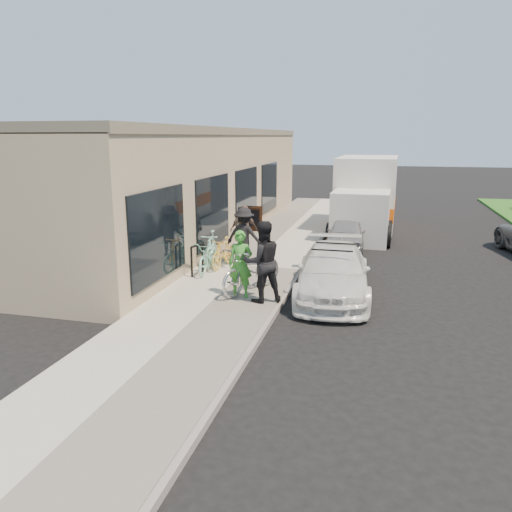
{
  "coord_description": "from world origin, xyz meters",
  "views": [
    {
      "loc": [
        1.78,
        -10.95,
        3.93
      ],
      "look_at": [
        -1.2,
        0.62,
        1.05
      ],
      "focal_mm": 35.0,
      "sensor_mm": 36.0,
      "label": 1
    }
  ],
  "objects_px": {
    "sedan_white": "(333,272)",
    "sedan_silver": "(347,233)",
    "moving_truck": "(365,199)",
    "cruiser_bike_a": "(211,249)",
    "tandem_bike": "(252,269)",
    "man_standing": "(262,262)",
    "woman_rider": "(240,264)",
    "cruiser_bike_b": "(209,256)",
    "sandwich_board": "(254,219)",
    "bystander_a": "(244,236)",
    "bystander_b": "(244,230)",
    "bike_rack": "(197,256)",
    "cruiser_bike_c": "(223,253)"
  },
  "relations": [
    {
      "from": "moving_truck",
      "to": "cruiser_bike_a",
      "type": "xyz_separation_m",
      "value": [
        -4.15,
        -7.55,
        -0.71
      ]
    },
    {
      "from": "sandwich_board",
      "to": "cruiser_bike_b",
      "type": "xyz_separation_m",
      "value": [
        0.33,
        -6.41,
        -0.06
      ]
    },
    {
      "from": "sedan_silver",
      "to": "bystander_a",
      "type": "height_order",
      "value": "bystander_a"
    },
    {
      "from": "woman_rider",
      "to": "cruiser_bike_b",
      "type": "distance_m",
      "value": 2.5
    },
    {
      "from": "moving_truck",
      "to": "woman_rider",
      "type": "relative_size",
      "value": 3.93
    },
    {
      "from": "tandem_bike",
      "to": "sedan_white",
      "type": "bearing_deg",
      "value": 41.62
    },
    {
      "from": "tandem_bike",
      "to": "cruiser_bike_a",
      "type": "distance_m",
      "value": 2.86
    },
    {
      "from": "moving_truck",
      "to": "bystander_b",
      "type": "distance_m",
      "value": 6.91
    },
    {
      "from": "bike_rack",
      "to": "moving_truck",
      "type": "xyz_separation_m",
      "value": [
        4.19,
        8.62,
        0.7
      ]
    },
    {
      "from": "sandwich_board",
      "to": "moving_truck",
      "type": "xyz_separation_m",
      "value": [
        4.33,
        1.82,
        0.71
      ]
    },
    {
      "from": "man_standing",
      "to": "cruiser_bike_b",
      "type": "xyz_separation_m",
      "value": [
        -2.11,
        2.17,
        -0.51
      ]
    },
    {
      "from": "woman_rider",
      "to": "bystander_b",
      "type": "relative_size",
      "value": 1.0
    },
    {
      "from": "man_standing",
      "to": "cruiser_bike_b",
      "type": "height_order",
      "value": "man_standing"
    },
    {
      "from": "woman_rider",
      "to": "man_standing",
      "type": "distance_m",
      "value": 0.65
    },
    {
      "from": "sedan_silver",
      "to": "cruiser_bike_c",
      "type": "height_order",
      "value": "sedan_silver"
    },
    {
      "from": "cruiser_bike_b",
      "to": "sedan_silver",
      "type": "bearing_deg",
      "value": 49.15
    },
    {
      "from": "woman_rider",
      "to": "cruiser_bike_c",
      "type": "relative_size",
      "value": 1.09
    },
    {
      "from": "woman_rider",
      "to": "cruiser_bike_b",
      "type": "bearing_deg",
      "value": 123.55
    },
    {
      "from": "moving_truck",
      "to": "bike_rack",
      "type": "bearing_deg",
      "value": -114.42
    },
    {
      "from": "bike_rack",
      "to": "sedan_white",
      "type": "xyz_separation_m",
      "value": [
        3.82,
        -0.53,
        -0.05
      ]
    },
    {
      "from": "sedan_silver",
      "to": "bystander_b",
      "type": "relative_size",
      "value": 2.0
    },
    {
      "from": "sandwich_board",
      "to": "woman_rider",
      "type": "distance_m",
      "value": 8.56
    },
    {
      "from": "bike_rack",
      "to": "cruiser_bike_b",
      "type": "relative_size",
      "value": 0.51
    },
    {
      "from": "bike_rack",
      "to": "cruiser_bike_c",
      "type": "distance_m",
      "value": 1.05
    },
    {
      "from": "bike_rack",
      "to": "cruiser_bike_c",
      "type": "xyz_separation_m",
      "value": [
        0.46,
        0.94,
        -0.08
      ]
    },
    {
      "from": "cruiser_bike_c",
      "to": "bystander_a",
      "type": "xyz_separation_m",
      "value": [
        0.47,
        0.58,
        0.41
      ]
    },
    {
      "from": "cruiser_bike_a",
      "to": "cruiser_bike_c",
      "type": "xyz_separation_m",
      "value": [
        0.42,
        -0.12,
        -0.06
      ]
    },
    {
      "from": "moving_truck",
      "to": "man_standing",
      "type": "relative_size",
      "value": 3.32
    },
    {
      "from": "bike_rack",
      "to": "sedan_white",
      "type": "distance_m",
      "value": 3.86
    },
    {
      "from": "sandwich_board",
      "to": "tandem_bike",
      "type": "xyz_separation_m",
      "value": [
        2.03,
        -7.92,
        0.06
      ]
    },
    {
      "from": "sandwich_board",
      "to": "bystander_a",
      "type": "bearing_deg",
      "value": -82.26
    },
    {
      "from": "bike_rack",
      "to": "sedan_silver",
      "type": "xyz_separation_m",
      "value": [
        3.72,
        5.1,
        -0.12
      ]
    },
    {
      "from": "tandem_bike",
      "to": "cruiser_bike_b",
      "type": "xyz_separation_m",
      "value": [
        -1.7,
        1.51,
        -0.12
      ]
    },
    {
      "from": "sandwich_board",
      "to": "bystander_b",
      "type": "relative_size",
      "value": 0.61
    },
    {
      "from": "man_standing",
      "to": "bike_rack",
      "type": "bearing_deg",
      "value": -69.1
    },
    {
      "from": "sandwich_board",
      "to": "sedan_white",
      "type": "relative_size",
      "value": 0.22
    },
    {
      "from": "sedan_silver",
      "to": "tandem_bike",
      "type": "height_order",
      "value": "tandem_bike"
    },
    {
      "from": "cruiser_bike_a",
      "to": "moving_truck",
      "type": "bearing_deg",
      "value": 51.03
    },
    {
      "from": "sedan_silver",
      "to": "moving_truck",
      "type": "xyz_separation_m",
      "value": [
        0.47,
        3.52,
        0.82
      ]
    },
    {
      "from": "sedan_white",
      "to": "sedan_silver",
      "type": "distance_m",
      "value": 5.62
    },
    {
      "from": "man_standing",
      "to": "bystander_a",
      "type": "height_order",
      "value": "man_standing"
    },
    {
      "from": "bystander_a",
      "to": "bystander_b",
      "type": "bearing_deg",
      "value": -69.4
    },
    {
      "from": "tandem_bike",
      "to": "moving_truck",
      "type": "bearing_deg",
      "value": 101.16
    },
    {
      "from": "sedan_white",
      "to": "cruiser_bike_b",
      "type": "xyz_separation_m",
      "value": [
        -3.62,
        0.91,
        -0.03
      ]
    },
    {
      "from": "sedan_white",
      "to": "cruiser_bike_a",
      "type": "relative_size",
      "value": 2.63
    },
    {
      "from": "tandem_bike",
      "to": "cruiser_bike_a",
      "type": "xyz_separation_m",
      "value": [
        -1.85,
        2.19,
        -0.06
      ]
    },
    {
      "from": "cruiser_bike_b",
      "to": "woman_rider",
      "type": "bearing_deg",
      "value": -56.17
    },
    {
      "from": "moving_truck",
      "to": "cruiser_bike_a",
      "type": "distance_m",
      "value": 8.65
    },
    {
      "from": "moving_truck",
      "to": "cruiser_bike_a",
      "type": "height_order",
      "value": "moving_truck"
    },
    {
      "from": "tandem_bike",
      "to": "man_standing",
      "type": "distance_m",
      "value": 0.87
    }
  ]
}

